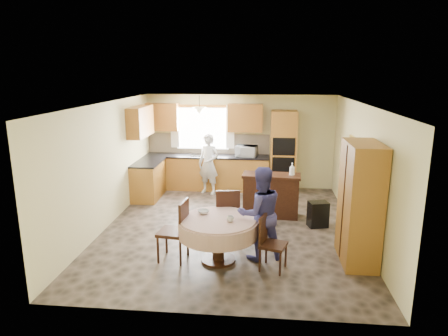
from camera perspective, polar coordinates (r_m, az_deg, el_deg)
floor at (r=8.20m, az=0.88°, el=-8.50°), size 5.00×6.00×0.01m
ceiling at (r=7.62m, az=0.95°, el=9.20°), size 5.00×6.00×0.01m
wall_back at (r=10.75m, az=2.24°, el=3.78°), size 5.00×0.02×2.50m
wall_front at (r=4.97m, az=-2.00°, el=-8.15°), size 5.00×0.02×2.50m
wall_left at (r=8.39m, az=-16.36°, el=0.42°), size 0.02×6.00×2.50m
wall_right at (r=8.01m, az=19.03°, el=-0.40°), size 0.02×6.00×2.50m
window at (r=10.78m, az=-3.09°, el=5.69°), size 1.40×0.03×1.10m
curtain_left at (r=10.86m, az=-7.07°, el=5.93°), size 0.22×0.02×1.15m
curtain_right at (r=10.63m, az=0.89°, el=5.87°), size 0.22×0.02×1.15m
base_cab_back at (r=10.71m, az=-2.44°, el=-0.69°), size 3.30×0.60×0.88m
counter_back at (r=10.60m, az=-2.46°, el=1.72°), size 3.30×0.64×0.04m
base_cab_left at (r=10.14m, az=-10.74°, el=-1.75°), size 0.60×1.20×0.88m
counter_left at (r=10.03m, az=-10.85°, el=0.79°), size 0.64×1.20×0.04m
backsplash at (r=10.83m, az=-2.26°, el=3.48°), size 3.30×0.02×0.55m
wall_cab_left at (r=10.81m, az=-8.78°, el=7.23°), size 0.85×0.33×0.72m
wall_cab_right at (r=10.48m, az=3.05°, el=7.17°), size 0.90×0.33×0.72m
wall_cab_side at (r=9.89m, az=-11.87°, el=6.51°), size 0.33×1.20×0.72m
oven_tower at (r=10.47m, az=8.43°, el=2.32°), size 0.66×0.62×2.12m
oven_upper at (r=10.13m, az=8.55°, el=3.03°), size 0.56×0.01×0.45m
oven_lower at (r=10.23m, az=8.45°, el=0.27°), size 0.56×0.01×0.45m
pendant at (r=10.24m, az=-3.53°, el=8.19°), size 0.36×0.36×0.18m
sideboard at (r=8.76m, az=6.72°, el=-4.06°), size 1.27×0.59×0.88m
space_heater at (r=8.38m, az=13.27°, el=-6.45°), size 0.44×0.36×0.53m
cupboard at (r=6.87m, az=18.86°, el=-4.82°), size 0.52×1.05×2.00m
dining_table at (r=6.63m, az=-0.85°, el=-8.59°), size 1.31×1.31×0.75m
chair_left at (r=6.72m, az=-6.67°, el=-8.44°), size 0.51×0.51×1.04m
chair_back at (r=7.31m, az=0.52°, el=-6.47°), size 0.51×0.51×1.04m
chair_right at (r=6.47m, az=6.45°, el=-10.14°), size 0.49×0.49×0.89m
framed_picture at (r=8.66m, az=17.86°, el=2.73°), size 0.06×0.57×0.47m
microwave at (r=10.43m, az=3.21°, el=2.44°), size 0.59×0.46×0.29m
person_sink at (r=10.22m, az=-2.21°, el=0.57°), size 0.67×0.56×1.56m
person_dining at (r=6.69m, az=5.20°, el=-6.48°), size 0.93×0.82×1.59m
bowl_sideboard at (r=8.63m, az=4.39°, el=-1.06°), size 0.23×0.23×0.05m
bottle_sideboard at (r=8.61m, az=9.69°, el=-0.31°), size 0.13×0.13×0.32m
cup_table at (r=6.43m, az=0.90°, el=-7.30°), size 0.15×0.15×0.09m
bowl_table at (r=6.80m, az=-2.96°, el=-6.28°), size 0.24×0.24×0.06m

